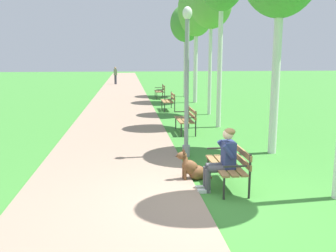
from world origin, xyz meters
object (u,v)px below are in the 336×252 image
birch_tree_fourth (211,5)px  pedestrian_distant (115,76)px  lamp_post_near (187,81)px  park_bench_near (230,162)px  person_seated_on_near_bench (223,157)px  park_bench_mid (187,118)px  birch_tree_fifth (196,9)px  birch_tree_sixth (186,24)px  park_bench_furthest (161,90)px  dog_brown (192,168)px  park_bench_far (169,100)px

birch_tree_fourth → pedestrian_distant: bearing=104.1°
birch_tree_fourth → pedestrian_distant: birch_tree_fourth is taller
lamp_post_near → park_bench_near: bearing=-77.8°
lamp_post_near → pedestrian_distant: 26.20m
person_seated_on_near_bench → birch_tree_fourth: bearing=79.0°
park_bench_near → park_bench_mid: same height
birch_tree_fifth → birch_tree_sixth: bearing=91.1°
person_seated_on_near_bench → park_bench_mid: bearing=87.9°
park_bench_furthest → lamp_post_near: 13.97m
birch_tree_sixth → pedestrian_distant: size_ratio=3.56×
park_bench_near → birch_tree_fifth: (1.85, 13.95, 4.64)m
park_bench_near → lamp_post_near: (-0.52, 2.38, 1.47)m
park_bench_near → park_bench_furthest: same height
dog_brown → lamp_post_near: lamp_post_near is taller
dog_brown → lamp_post_near: size_ratio=0.22×
park_bench_furthest → birch_tree_sixth: 4.57m
pedestrian_distant → birch_tree_fourth: bearing=-75.9°
person_seated_on_near_bench → birch_tree_sixth: birch_tree_sixth is taller
park_bench_far → pedestrian_distant: 17.71m
park_bench_mid → birch_tree_sixth: bearing=81.4°
park_bench_furthest → person_seated_on_near_bench: (-0.28, -16.48, 0.17)m
birch_tree_fifth → birch_tree_sixth: 3.32m
park_bench_near → person_seated_on_near_bench: bearing=-133.9°
park_bench_mid → lamp_post_near: size_ratio=0.39×
park_bench_furthest → dog_brown: park_bench_furthest is taller
park_bench_near → park_bench_furthest: (0.07, 16.26, 0.00)m
birch_tree_fifth → person_seated_on_near_bench: bearing=-98.3°
park_bench_far → birch_tree_fifth: (1.83, 2.95, 4.64)m
park_bench_mid → birch_tree_fifth: (1.84, 8.45, 4.64)m
pedestrian_distant → park_bench_near: bearing=-83.8°
park_bench_far → park_bench_furthest: bearing=89.4°
park_bench_mid → birch_tree_fourth: 6.07m
park_bench_far → birch_tree_sixth: (1.77, 6.22, 4.13)m
park_bench_far → pedestrian_distant: (-3.10, 17.44, 0.33)m
park_bench_far → lamp_post_near: 8.76m
dog_brown → birch_tree_fifth: (2.53, 13.49, 4.89)m
person_seated_on_near_bench → birch_tree_fifth: bearing=81.7°
person_seated_on_near_bench → birch_tree_sixth: 17.99m
dog_brown → pedestrian_distant: pedestrian_distant is taller
lamp_post_near → birch_tree_fourth: size_ratio=0.65×
park_bench_mid → park_bench_furthest: 10.76m
park_bench_far → park_bench_furthest: size_ratio=1.00×
person_seated_on_near_bench → park_bench_far: bearing=88.9°
park_bench_furthest → birch_tree_sixth: bearing=29.3°
park_bench_mid → birch_tree_sixth: 12.56m
park_bench_near → lamp_post_near: 2.85m
pedestrian_distant → park_bench_mid: bearing=-82.3°
park_bench_furthest → lamp_post_near: (-0.59, -13.88, 1.47)m
park_bench_mid → park_bench_near: bearing=-90.1°
pedestrian_distant → dog_brown: bearing=-85.1°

